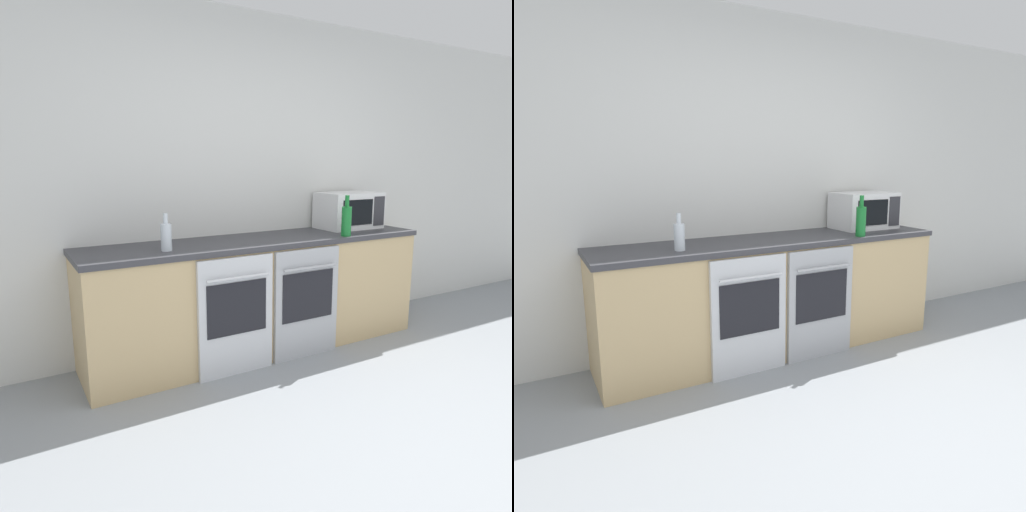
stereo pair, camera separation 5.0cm
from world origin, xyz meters
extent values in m
plane|color=gray|center=(0.00, 0.00, 0.00)|extent=(16.00, 16.00, 0.00)
cube|color=silver|center=(0.00, 2.18, 1.30)|extent=(10.00, 0.06, 2.60)
cube|color=tan|center=(0.00, 1.86, 0.43)|extent=(2.71, 0.59, 0.85)
cube|color=#38383D|center=(0.00, 1.86, 0.87)|extent=(2.74, 0.62, 0.04)
cube|color=silver|center=(-0.37, 1.54, 0.42)|extent=(0.57, 0.03, 0.84)
cube|color=black|center=(-0.37, 1.53, 0.49)|extent=(0.45, 0.01, 0.37)
cylinder|color=silver|center=(-0.37, 1.50, 0.71)|extent=(0.46, 0.02, 0.02)
cube|color=#A8AAAF|center=(0.22, 1.54, 0.42)|extent=(0.57, 0.03, 0.84)
cube|color=black|center=(0.22, 1.53, 0.49)|extent=(0.45, 0.01, 0.37)
cylinder|color=#A8AAAF|center=(0.22, 1.50, 0.71)|extent=(0.46, 0.02, 0.02)
cube|color=silver|center=(0.96, 1.95, 1.05)|extent=(0.53, 0.34, 0.31)
cube|color=black|center=(0.91, 1.78, 1.05)|extent=(0.32, 0.01, 0.21)
cube|color=#2D2D33|center=(1.15, 1.78, 1.05)|extent=(0.12, 0.01, 0.25)
cylinder|color=silver|center=(-0.78, 1.74, 0.98)|extent=(0.07, 0.07, 0.18)
cylinder|color=silver|center=(-0.78, 1.74, 1.11)|extent=(0.03, 0.03, 0.07)
cylinder|color=#19722D|center=(0.65, 1.62, 1.01)|extent=(0.08, 0.08, 0.23)
cylinder|color=#19722D|center=(0.65, 1.62, 1.17)|extent=(0.03, 0.03, 0.09)
camera|label=1|loc=(-1.74, -1.12, 1.47)|focal=32.00mm
camera|label=2|loc=(-1.69, -1.14, 1.47)|focal=32.00mm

